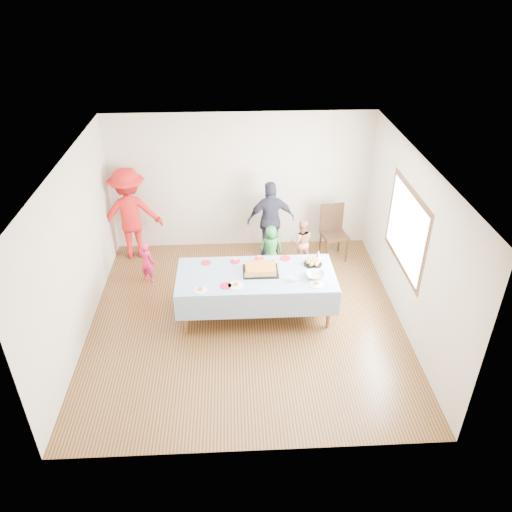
{
  "coord_description": "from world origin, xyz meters",
  "views": [
    {
      "loc": [
        -0.17,
        -6.39,
        5.13
      ],
      "look_at": [
        0.18,
        0.3,
        1.03
      ],
      "focal_mm": 35.0,
      "sensor_mm": 36.0,
      "label": 1
    }
  ],
  "objects_px": {
    "party_table": "(256,277)",
    "birthday_cake": "(261,269)",
    "adult_left": "(130,214)",
    "dining_chair": "(333,229)"
  },
  "relations": [
    {
      "from": "party_table",
      "to": "birthday_cake",
      "type": "relative_size",
      "value": 4.46
    },
    {
      "from": "party_table",
      "to": "adult_left",
      "type": "distance_m",
      "value": 3.03
    },
    {
      "from": "birthday_cake",
      "to": "dining_chair",
      "type": "bearing_deg",
      "value": 49.0
    },
    {
      "from": "party_table",
      "to": "adult_left",
      "type": "relative_size",
      "value": 1.38
    },
    {
      "from": "birthday_cake",
      "to": "adult_left",
      "type": "height_order",
      "value": "adult_left"
    },
    {
      "from": "dining_chair",
      "to": "party_table",
      "type": "bearing_deg",
      "value": -141.46
    },
    {
      "from": "party_table",
      "to": "dining_chair",
      "type": "bearing_deg",
      "value": 48.62
    },
    {
      "from": "birthday_cake",
      "to": "party_table",
      "type": "bearing_deg",
      "value": -140.05
    },
    {
      "from": "birthday_cake",
      "to": "adult_left",
      "type": "bearing_deg",
      "value": 140.62
    },
    {
      "from": "birthday_cake",
      "to": "dining_chair",
      "type": "xyz_separation_m",
      "value": [
        1.5,
        1.72,
        -0.24
      ]
    }
  ]
}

